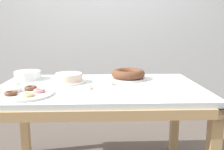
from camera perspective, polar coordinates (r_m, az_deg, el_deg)
wall_back at (r=3.42m, az=-2.67°, el=13.13°), size 8.00×0.10×2.60m
dining_table at (r=1.85m, az=-2.82°, el=-5.19°), size 1.51×0.93×0.74m
cake_chocolate_round at (r=1.96m, az=-9.86°, el=-0.73°), size 0.26×0.26×0.07m
cake_golden_bundt at (r=2.06m, az=3.70°, el=0.11°), size 0.31×0.31×0.08m
pastry_platter at (r=1.67m, az=-19.18°, el=-3.91°), size 0.35×0.35×0.04m
plate_stack at (r=2.16m, az=-18.75°, el=-0.04°), size 0.21×0.21×0.07m
tealight_near_cakes at (r=1.73m, az=-5.03°, el=-2.92°), size 0.04×0.04×0.04m
tealight_right_edge at (r=1.84m, az=-24.27°, el=-2.99°), size 0.04×0.04×0.04m
tealight_left_edge at (r=2.00m, az=-20.84°, el=-1.70°), size 0.04×0.04×0.04m
tealight_centre at (r=1.85m, az=-0.03°, el=-1.98°), size 0.04×0.04×0.04m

